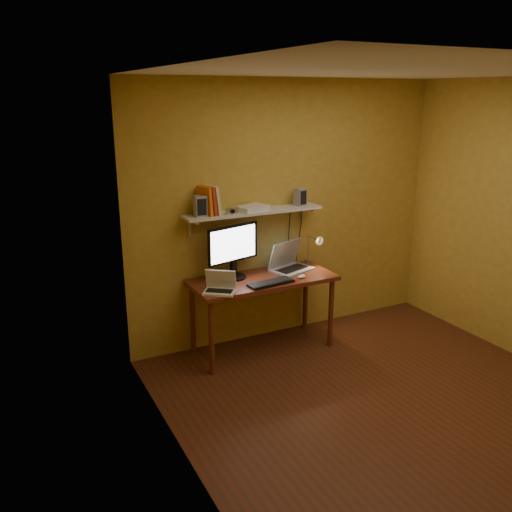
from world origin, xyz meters
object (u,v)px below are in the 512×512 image
netbook (220,286)px  router (252,208)px  laptop (289,262)px  keyboard (271,283)px  shelf_camera (232,211)px  desk (263,286)px  desk_lamp (314,246)px  speaker_left (200,206)px  speaker_right (300,197)px  wall_shelf (254,212)px  monitor (233,249)px  mouse (302,276)px

netbook → router: (0.50, 0.36, 0.59)m
laptop → keyboard: (-0.37, -0.30, -0.06)m
shelf_camera → router: 0.25m
desk → desk_lamp: 0.73m
speaker_left → speaker_right: (1.07, 0.02, -0.01)m
desk → wall_shelf: bearing=90.0°
netbook → speaker_left: speaker_left is taller
monitor → desk_lamp: monitor is taller
keyboard → shelf_camera: (-0.25, 0.31, 0.65)m
shelf_camera → desk: bearing=-24.9°
shelf_camera → keyboard: bearing=-51.8°
desk → monitor: (-0.25, 0.13, 0.38)m
shelf_camera → wall_shelf: bearing=15.3°
keyboard → shelf_camera: bearing=122.3°
speaker_left → speaker_right: speaker_left is taller
laptop → desk_lamp: bearing=-15.9°
speaker_right → shelf_camera: 0.78m
mouse → speaker_left: speaker_left is taller
monitor → router: router is taller
keyboard → speaker_left: bearing=139.4°
desk → mouse: (0.33, -0.17, 0.10)m
netbook → keyboard: size_ratio=0.76×
desk → speaker_right: bearing=20.9°
laptop → speaker_right: bearing=8.8°
desk_lamp → desk: bearing=-169.2°
monitor → router: (0.23, 0.06, 0.36)m
wall_shelf → speaker_right: (0.52, 0.00, 0.10)m
netbook → desk_lamp: bearing=50.1°
netbook → mouse: (0.85, -0.00, -0.04)m
netbook → router: size_ratio=1.15×
laptop → keyboard: 0.48m
monitor → speaker_right: bearing=-9.5°
desk_lamp → speaker_left: size_ratio=1.96×
speaker_left → shelf_camera: bearing=-7.0°
shelf_camera → speaker_left: bearing=168.9°
desk → desk_lamp: (0.66, 0.13, 0.29)m
mouse → shelf_camera: (-0.59, 0.29, 0.64)m
desk_lamp → speaker_right: size_ratio=2.16×
monitor → desk: bearing=-42.4°
keyboard → desk_lamp: bearing=19.4°
netbook → shelf_camera: (0.25, 0.29, 0.60)m
desk → mouse: 0.39m
laptop → desk_lamp: 0.34m
mouse → laptop: bearing=70.5°
desk → keyboard: bearing=-94.6°
speaker_left → router: speaker_left is taller
netbook → desk: bearing=54.1°
desk_lamp → keyboard: bearing=-154.8°
desk → shelf_camera: size_ratio=12.51×
shelf_camera → router: shelf_camera is taller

